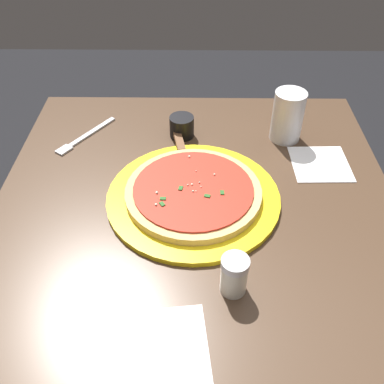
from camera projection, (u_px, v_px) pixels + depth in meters
name	position (u px, v px, depth m)	size (l,w,h in m)	color
ground_plane	(194.00, 384.00, 1.36)	(5.00, 5.00, 0.00)	black
restaurant_table	(194.00, 261.00, 0.96)	(0.91, 0.82, 0.75)	black
serving_plate	(192.00, 197.00, 0.89)	(0.35, 0.35, 0.01)	yellow
pizza	(192.00, 192.00, 0.88)	(0.28, 0.28, 0.02)	#DBB26B
pizza_server	(179.00, 146.00, 1.00)	(0.22, 0.09, 0.01)	silver
cup_tall_drink	(287.00, 116.00, 1.02)	(0.07, 0.07, 0.12)	silver
cup_small_sauce	(181.00, 126.00, 1.05)	(0.06, 0.06, 0.05)	black
napkin_folded_right	(319.00, 164.00, 0.98)	(0.13, 0.13, 0.00)	white
napkin_loose_left	(163.00, 347.00, 0.65)	(0.13, 0.13, 0.00)	white
fork	(83.00, 137.00, 1.05)	(0.16, 0.12, 0.00)	silver
parmesan_shaker	(232.00, 275.00, 0.70)	(0.05, 0.05, 0.07)	silver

